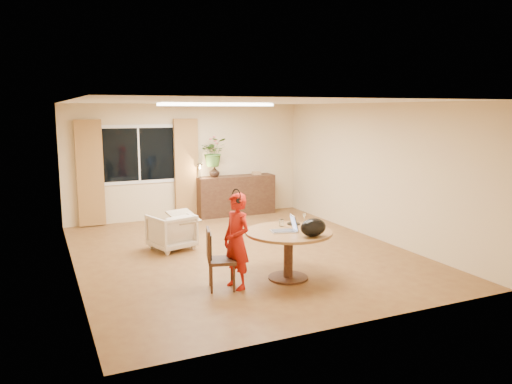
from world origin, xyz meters
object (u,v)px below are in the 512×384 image
at_px(sideboard, 236,195).
at_px(dining_chair, 222,259).
at_px(dining_table, 288,241).
at_px(armchair, 171,231).
at_px(child, 237,241).

bearing_deg(sideboard, dining_chair, -114.07).
relative_size(dining_table, dining_chair, 1.47).
bearing_deg(armchair, sideboard, -150.31).
xyz_separation_m(armchair, sideboard, (2.15, 2.27, 0.14)).
relative_size(dining_table, child, 0.95).
bearing_deg(child, dining_table, 77.11).
bearing_deg(dining_chair, dining_table, 15.26).
bearing_deg(dining_table, child, -177.41).
relative_size(dining_table, armchair, 1.79).
height_order(dining_chair, armchair, dining_chair).
relative_size(dining_chair, sideboard, 0.47).
distance_m(dining_chair, armchair, 2.27).
distance_m(dining_table, armchair, 2.55).
bearing_deg(child, dining_chair, -114.81).
bearing_deg(dining_chair, sideboard, 81.04).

